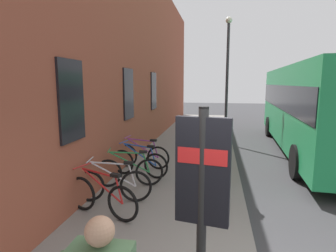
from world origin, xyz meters
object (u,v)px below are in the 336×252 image
(bicycle_end_of_row, at_px, (139,163))
(bicycle_nearest_sign, at_px, (142,156))
(city_bus, at_px, (314,105))
(bicycle_under_window, at_px, (102,197))
(bicycle_by_door, at_px, (113,185))
(transit_info_sign, at_px, (202,186))
(bicycle_leaning_wall, at_px, (129,172))
(pedestrian_near_bus, at_px, (218,149))
(street_lamp, at_px, (227,70))

(bicycle_end_of_row, relative_size, bicycle_nearest_sign, 0.99)
(bicycle_end_of_row, height_order, city_bus, city_bus)
(city_bus, bearing_deg, bicycle_under_window, 138.47)
(bicycle_by_door, distance_m, transit_info_sign, 3.76)
(bicycle_under_window, distance_m, bicycle_leaning_wall, 1.63)
(transit_info_sign, height_order, city_bus, city_bus)
(transit_info_sign, distance_m, city_bus, 9.61)
(bicycle_leaning_wall, relative_size, pedestrian_near_bus, 1.00)
(transit_info_sign, distance_m, street_lamp, 9.97)
(bicycle_leaning_wall, bearing_deg, street_lamp, -23.00)
(bicycle_leaning_wall, height_order, pedestrian_near_bus, pedestrian_near_bus)
(bicycle_end_of_row, distance_m, bicycle_nearest_sign, 0.78)
(bicycle_leaning_wall, xyz_separation_m, bicycle_end_of_row, (0.79, -0.04, 0.00))
(bicycle_by_door, height_order, bicycle_nearest_sign, same)
(bicycle_by_door, relative_size, bicycle_nearest_sign, 0.99)
(city_bus, xyz_separation_m, street_lamp, (1.00, 3.30, 1.39))
(bicycle_end_of_row, bearing_deg, transit_info_sign, -156.42)
(bicycle_leaning_wall, height_order, bicycle_end_of_row, same)
(bicycle_under_window, height_order, city_bus, city_bus)
(bicycle_by_door, distance_m, pedestrian_near_bus, 2.58)
(city_bus, height_order, street_lamp, street_lamp)
(bicycle_by_door, height_order, pedestrian_near_bus, pedestrian_near_bus)
(bicycle_under_window, height_order, bicycle_end_of_row, same)
(bicycle_under_window, xyz_separation_m, street_lamp, (7.64, -2.58, 2.80))
(bicycle_under_window, distance_m, bicycle_by_door, 0.67)
(bicycle_under_window, height_order, transit_info_sign, transit_info_sign)
(bicycle_nearest_sign, xyz_separation_m, city_bus, (3.45, -5.94, 1.41))
(bicycle_nearest_sign, xyz_separation_m, pedestrian_near_bus, (-1.53, -2.30, 0.67))
(bicycle_by_door, bearing_deg, pedestrian_near_bus, -66.57)
(bicycle_under_window, xyz_separation_m, bicycle_leaning_wall, (1.63, -0.03, 0.00))
(bicycle_nearest_sign, xyz_separation_m, transit_info_sign, (-5.38, -2.13, 1.21))
(bicycle_leaning_wall, xyz_separation_m, transit_info_sign, (-3.82, -2.05, 1.21))
(bicycle_nearest_sign, relative_size, transit_info_sign, 0.74)
(bicycle_by_door, distance_m, street_lamp, 7.95)
(bicycle_leaning_wall, relative_size, bicycle_end_of_row, 0.99)
(bicycle_leaning_wall, distance_m, transit_info_sign, 4.50)
(bicycle_under_window, relative_size, street_lamp, 0.32)
(transit_info_sign, bearing_deg, bicycle_leaning_wall, 28.26)
(city_bus, distance_m, street_lamp, 3.72)
(transit_info_sign, relative_size, street_lamp, 0.44)
(bicycle_by_door, distance_m, bicycle_nearest_sign, 2.52)
(bicycle_by_door, bearing_deg, bicycle_leaning_wall, -4.01)
(bicycle_under_window, bearing_deg, pedestrian_near_bus, -53.60)
(pedestrian_near_bus, bearing_deg, bicycle_under_window, 126.40)
(bicycle_under_window, bearing_deg, bicycle_by_door, 3.06)
(bicycle_by_door, xyz_separation_m, bicycle_leaning_wall, (0.96, -0.07, 0.00))
(bicycle_leaning_wall, relative_size, street_lamp, 0.32)
(transit_info_sign, relative_size, city_bus, 0.23)
(city_bus, bearing_deg, transit_info_sign, 156.70)
(bicycle_nearest_sign, relative_size, street_lamp, 0.33)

